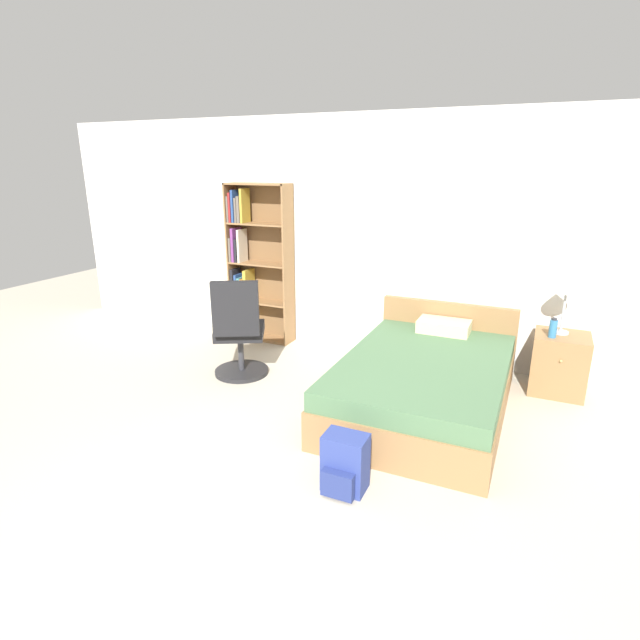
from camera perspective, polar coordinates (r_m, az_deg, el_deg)
name	(u,v)px	position (r m, az deg, el deg)	size (l,w,h in m)	color
ground_plane	(236,534)	(3.24, -9.59, -23.00)	(14.00, 14.00, 0.00)	#BCB29E
wall_back	(398,240)	(5.49, 8.88, 9.03)	(9.00, 0.06, 2.60)	white
bookshelf	(253,265)	(6.08, -7.65, 6.25)	(0.78, 0.27, 1.87)	olive
bed	(425,381)	(4.53, 11.95, -6.86)	(1.35, 2.07, 0.74)	olive
office_chair	(239,334)	(5.03, -9.26, -1.56)	(0.67, 0.71, 1.04)	#232326
nightstand	(559,364)	(5.22, 25.64, -4.51)	(0.48, 0.48, 0.57)	olive
table_lamp	(567,288)	(5.06, 26.38, 3.28)	(0.22, 0.22, 0.54)	#B2B2B7
water_bottle	(553,328)	(4.99, 25.09, -0.86)	(0.07, 0.07, 0.18)	teal
backpack_blue	(345,464)	(3.43, 2.82, -16.15)	(0.29, 0.26, 0.40)	navy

